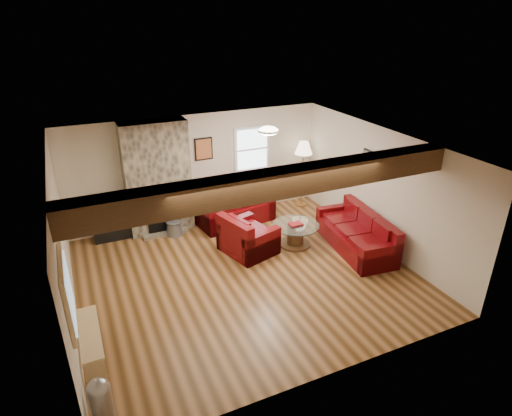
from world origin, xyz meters
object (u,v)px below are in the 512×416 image
at_px(loveseat, 233,203).
at_px(floor_lamp, 304,151).
at_px(tv_cabinet, 116,227).
at_px(armchair_red, 248,234).
at_px(coffee_table, 295,235).
at_px(television, 113,208).
at_px(sofa_three, 356,232).

relative_size(loveseat, floor_lamp, 1.04).
bearing_deg(tv_cabinet, floor_lamp, -2.34).
height_order(armchair_red, tv_cabinet, armchair_red).
bearing_deg(coffee_table, armchair_red, 170.50).
height_order(loveseat, tv_cabinet, loveseat).
xyz_separation_m(loveseat, armchair_red, (-0.25, -1.46, -0.05)).
bearing_deg(loveseat, armchair_red, -107.94).
height_order(tv_cabinet, floor_lamp, floor_lamp).
bearing_deg(loveseat, tv_cabinet, 165.46).
bearing_deg(television, sofa_three, -29.91).
bearing_deg(television, loveseat, -6.45).
distance_m(armchair_red, floor_lamp, 2.87).
xyz_separation_m(sofa_three, coffee_table, (-1.07, 0.64, -0.15)).
relative_size(loveseat, coffee_table, 1.78).
bearing_deg(sofa_three, loveseat, -134.76).
relative_size(loveseat, armchair_red, 1.72).
distance_m(armchair_red, television, 2.99).
relative_size(sofa_three, coffee_table, 2.07).
xyz_separation_m(television, floor_lamp, (4.56, -0.19, 0.73)).
height_order(sofa_three, television, television).
distance_m(tv_cabinet, television, 0.46).
height_order(armchair_red, floor_lamp, floor_lamp).
bearing_deg(television, coffee_table, -29.55).
height_order(coffee_table, tv_cabinet, coffee_table).
bearing_deg(television, tv_cabinet, 0.00).
xyz_separation_m(loveseat, coffee_table, (0.76, -1.63, -0.22)).
height_order(television, floor_lamp, floor_lamp).
bearing_deg(floor_lamp, sofa_three, -92.08).
bearing_deg(coffee_table, floor_lamp, 56.56).
xyz_separation_m(sofa_three, floor_lamp, (0.09, 2.39, 1.04)).
bearing_deg(sofa_three, armchair_red, -104.80).
bearing_deg(loveseat, television, 165.46).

